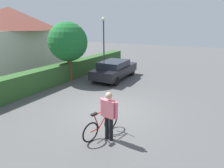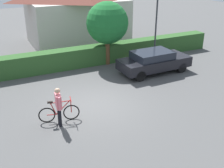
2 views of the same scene
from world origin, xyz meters
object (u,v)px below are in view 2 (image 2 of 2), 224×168
Objects in this scene: street_lamp at (156,20)px; person_rider at (59,104)px; tree_kerbside at (107,23)px; parked_car_near at (154,61)px; bicycle at (59,113)px; fire_hydrant at (141,59)px.

person_rider is at bearing -148.12° from street_lamp.
tree_kerbside is at bearing 160.20° from street_lamp.
street_lamp reaches higher than parked_car_near.
bicycle is 1.00× the size of person_rider.
bicycle is 8.97m from street_lamp.
bicycle is at bearing -149.76° from street_lamp.
tree_kerbside is (4.67, 5.37, 2.20)m from bicycle.
parked_car_near is 2.57× the size of bicycle.
person_rider reaches higher than fire_hydrant.
person_rider is at bearing -144.65° from fire_hydrant.
street_lamp is 1.08× the size of tree_kerbside.
person_rider reaches higher than bicycle.
fire_hydrant is (6.48, 4.31, 0.03)m from bicycle.
street_lamp is 2.99m from tree_kerbside.
fire_hydrant is (0.00, 1.41, -0.28)m from parked_car_near.
street_lamp reaches higher than fire_hydrant.
street_lamp reaches higher than tree_kerbside.
person_rider is at bearing -103.55° from bicycle.
tree_kerbside is 3.02m from fire_hydrant.
street_lamp is at bearing 55.47° from parked_car_near.
fire_hydrant is at bearing 35.35° from person_rider.
parked_car_near is 1.44m from fire_hydrant.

